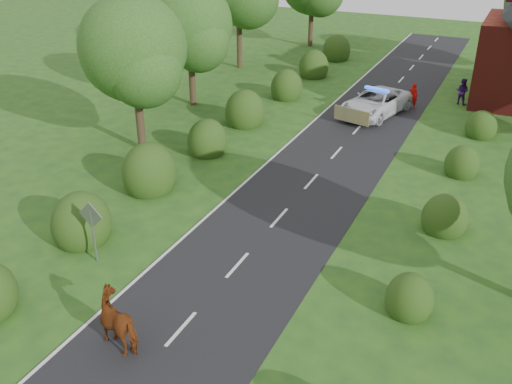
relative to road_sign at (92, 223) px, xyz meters
The scene contains 12 objects.
ground 5.63m from the road_sign, 21.80° to the right, with size 120.00×120.00×0.00m, color #254B1E.
road 14.03m from the road_sign, 68.96° to the left, with size 6.00×70.00×0.02m, color black.
road_markings 11.56m from the road_sign, 72.72° to the left, with size 4.96×70.00×0.01m.
hedgerow_left 9.85m from the road_sign, 98.87° to the left, with size 2.75×50.41×3.00m.
hedgerow_right 14.85m from the road_sign, 38.46° to the left, with size 2.10×45.78×2.10m.
tree_left_a 11.55m from the road_sign, 115.73° to the left, with size 5.74×5.60×8.38m.
tree_left_b 19.22m from the road_sign, 109.29° to the left, with size 5.74×5.60×8.07m.
road_sign is the anchor object (origin of this frame).
cow 5.02m from the road_sign, 41.19° to the right, with size 1.11×2.10×1.49m, color #5E270D.
police_van 21.76m from the road_sign, 76.11° to the left, with size 4.03×6.34×1.77m.
pedestrian_red 24.58m from the road_sign, 73.13° to the left, with size 0.61×0.40×1.68m, color #B50805.
pedestrian_purple 27.62m from the road_sign, 68.89° to the left, with size 0.87×0.68×1.79m, color #34145F.
Camera 1 is at (8.30, -11.91, 12.24)m, focal length 40.00 mm.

